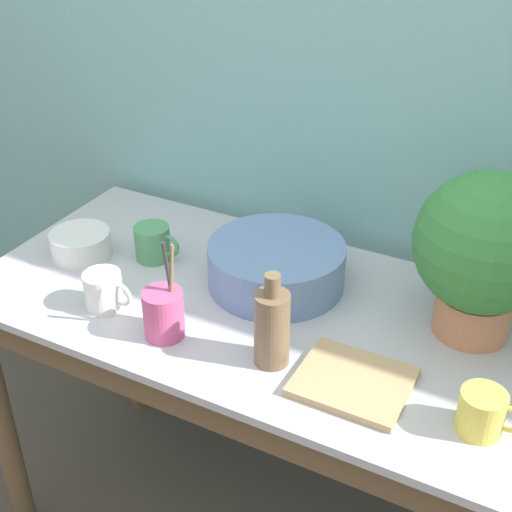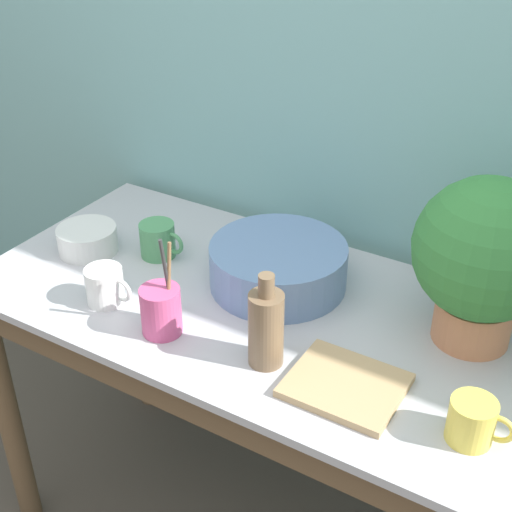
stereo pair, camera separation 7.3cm
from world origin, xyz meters
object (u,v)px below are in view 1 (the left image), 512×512
(potted_plant, at_px, (485,249))
(bowl_wash_large, at_px, (276,265))
(mug_green, at_px, (153,243))
(tray_board, at_px, (353,382))
(bowl_small_enamel_white, at_px, (81,244))
(mug_white, at_px, (104,291))
(mug_yellow, at_px, (482,413))
(bottle_tall, at_px, (272,327))
(utensil_cup, at_px, (164,313))

(potted_plant, bearing_deg, bowl_wash_large, -175.99)
(mug_green, distance_m, tray_board, 0.64)
(bowl_wash_large, xyz_separation_m, bowl_small_enamel_white, (-0.48, -0.11, -0.02))
(bowl_wash_large, height_order, mug_white, bowl_wash_large)
(mug_yellow, bearing_deg, potted_plant, 106.76)
(mug_white, xyz_separation_m, bowl_small_enamel_white, (-0.19, 0.15, -0.01))
(tray_board, bearing_deg, potted_plant, 60.48)
(potted_plant, xyz_separation_m, mug_yellow, (0.09, -0.28, -0.16))
(bottle_tall, relative_size, tray_board, 0.96)
(potted_plant, distance_m, bowl_wash_large, 0.47)
(potted_plant, bearing_deg, bowl_small_enamel_white, -171.23)
(potted_plant, distance_m, mug_yellow, 0.34)
(bottle_tall, bearing_deg, tray_board, 3.08)
(utensil_cup, bearing_deg, mug_yellow, 2.61)
(bottle_tall, height_order, bowl_small_enamel_white, bottle_tall)
(bowl_wash_large, bearing_deg, utensil_cup, -113.27)
(bowl_wash_large, distance_m, mug_yellow, 0.59)
(bottle_tall, bearing_deg, mug_yellow, 0.37)
(bowl_wash_large, bearing_deg, bowl_small_enamel_white, -166.99)
(mug_yellow, distance_m, bowl_small_enamel_white, 1.02)
(potted_plant, xyz_separation_m, utensil_cup, (-0.56, -0.31, -0.15))
(mug_white, xyz_separation_m, tray_board, (0.58, 0.01, -0.03))
(potted_plant, distance_m, utensil_cup, 0.66)
(bowl_wash_large, xyz_separation_m, bottle_tall, (0.12, -0.25, 0.03))
(tray_board, bearing_deg, mug_green, 161.10)
(mug_white, relative_size, tray_board, 0.55)
(potted_plant, height_order, bowl_small_enamel_white, potted_plant)
(potted_plant, height_order, tray_board, potted_plant)
(bottle_tall, bearing_deg, mug_green, 153.53)
(bowl_wash_large, height_order, mug_green, bowl_wash_large)
(potted_plant, height_order, mug_white, potted_plant)
(mug_yellow, distance_m, utensil_cup, 0.65)
(mug_yellow, relative_size, utensil_cup, 0.51)
(bowl_small_enamel_white, bearing_deg, tray_board, -9.80)
(bowl_small_enamel_white, relative_size, utensil_cup, 0.65)
(mug_yellow, relative_size, tray_board, 0.54)
(potted_plant, distance_m, bowl_small_enamel_white, 0.95)
(mug_white, height_order, mug_yellow, mug_white)
(bowl_wash_large, bearing_deg, bottle_tall, -65.44)
(utensil_cup, relative_size, tray_board, 1.06)
(potted_plant, distance_m, tray_board, 0.37)
(bowl_wash_large, height_order, utensil_cup, utensil_cup)
(potted_plant, relative_size, mug_yellow, 3.12)
(potted_plant, bearing_deg, bottle_tall, -138.87)
(mug_white, distance_m, bowl_small_enamel_white, 0.24)
(potted_plant, height_order, bottle_tall, potted_plant)
(bowl_wash_large, distance_m, tray_board, 0.38)
(mug_green, bearing_deg, tray_board, -18.90)
(bottle_tall, bearing_deg, utensil_cup, -173.54)
(mug_green, bearing_deg, bowl_small_enamel_white, -156.16)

